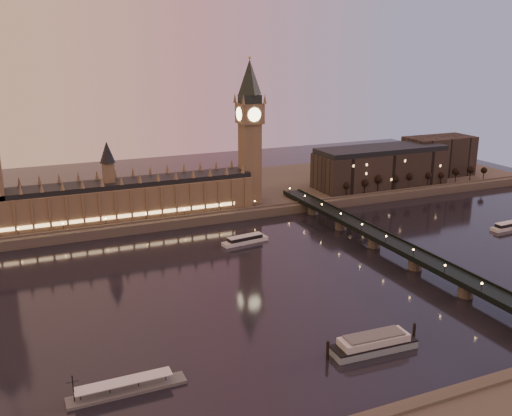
{
  "coord_description": "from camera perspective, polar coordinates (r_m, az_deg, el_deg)",
  "views": [
    {
      "loc": [
        -103.11,
        -248.95,
        118.4
      ],
      "look_at": [
        21.14,
        35.0,
        28.54
      ],
      "focal_mm": 40.0,
      "sensor_mm": 36.0,
      "label": 1
    }
  ],
  "objects": [
    {
      "name": "bare_tree_1",
      "position": [
        447.14,
        10.69,
        2.47
      ],
      "size": [
        5.72,
        5.72,
        11.63
      ],
      "color": "black",
      "rests_on": "ground"
    },
    {
      "name": "big_ben",
      "position": [
        405.58,
        -0.63,
        8.45
      ],
      "size": [
        17.68,
        17.68,
        104.0
      ],
      "color": "brown",
      "rests_on": "ground"
    },
    {
      "name": "moored_barge",
      "position": [
        238.31,
        11.68,
        -13.11
      ],
      "size": [
        41.35,
        11.5,
        7.58
      ],
      "rotation": [
        0.0,
        0.0,
        -0.04
      ],
      "color": "#7E95A1",
      "rests_on": "ground"
    },
    {
      "name": "bare_tree_9",
      "position": [
        524.07,
        21.78,
        3.59
      ],
      "size": [
        5.72,
        5.72,
        11.63
      ],
      "color": "black",
      "rests_on": "ground"
    },
    {
      "name": "bare_tree_8",
      "position": [
        513.52,
        20.58,
        3.47
      ],
      "size": [
        5.72,
        5.72,
        11.63
      ],
      "color": "black",
      "rests_on": "ground"
    },
    {
      "name": "bare_tree_2",
      "position": [
        455.7,
        12.27,
        2.64
      ],
      "size": [
        5.72,
        5.72,
        11.63
      ],
      "color": "black",
      "rests_on": "ground"
    },
    {
      "name": "cruise_boat_b",
      "position": [
        411.95,
        23.87,
        -1.66
      ],
      "size": [
        25.97,
        7.92,
        4.73
      ],
      "rotation": [
        0.0,
        0.0,
        0.06
      ],
      "color": "silver",
      "rests_on": "ground"
    },
    {
      "name": "pontoon_pier",
      "position": [
        215.48,
        -12.8,
        -17.23
      ],
      "size": [
        41.82,
        6.97,
        11.15
      ],
      "color": "#595B5E",
      "rests_on": "ground"
    },
    {
      "name": "ground",
      "position": [
        294.32,
        -1.05,
        -7.56
      ],
      "size": [
        700.0,
        700.0,
        0.0
      ],
      "primitive_type": "plane",
      "color": "black",
      "rests_on": "ground"
    },
    {
      "name": "far_embankment",
      "position": [
        449.87,
        -5.61,
        1.22
      ],
      "size": [
        560.0,
        130.0,
        6.0
      ],
      "primitive_type": "cube",
      "color": "#423D35",
      "rests_on": "ground"
    },
    {
      "name": "cruise_boat_a",
      "position": [
        351.02,
        -1.09,
        -3.18
      ],
      "size": [
        30.53,
        10.43,
        4.79
      ],
      "rotation": [
        0.0,
        0.0,
        0.13
      ],
      "color": "silver",
      "rests_on": "ground"
    },
    {
      "name": "city_block",
      "position": [
        492.32,
        14.24,
        4.41
      ],
      "size": [
        155.0,
        45.0,
        34.0
      ],
      "color": "black",
      "rests_on": "ground"
    },
    {
      "name": "bare_tree_3",
      "position": [
        464.6,
        13.8,
        2.8
      ],
      "size": [
        5.72,
        5.72,
        11.63
      ],
      "color": "black",
      "rests_on": "ground"
    },
    {
      "name": "palace_of_westminster",
      "position": [
        387.52,
        -13.52,
        1.26
      ],
      "size": [
        180.0,
        26.62,
        52.0
      ],
      "color": "brown",
      "rests_on": "ground"
    },
    {
      "name": "bare_tree_5",
      "position": [
        483.33,
        16.67,
        3.09
      ],
      "size": [
        5.72,
        5.72,
        11.63
      ],
      "color": "black",
      "rests_on": "ground"
    },
    {
      "name": "bare_tree_7",
      "position": [
        503.2,
        19.33,
        3.35
      ],
      "size": [
        5.72,
        5.72,
        11.63
      ],
      "color": "black",
      "rests_on": "ground"
    },
    {
      "name": "bare_tree_0",
      "position": [
        438.94,
        9.05,
        2.29
      ],
      "size": [
        5.72,
        5.72,
        11.63
      ],
      "color": "black",
      "rests_on": "ground"
    },
    {
      "name": "westminster_bridge",
      "position": [
        335.6,
        13.58,
        -3.96
      ],
      "size": [
        13.2,
        260.0,
        15.3
      ],
      "color": "black",
      "rests_on": "ground"
    },
    {
      "name": "bare_tree_6",
      "position": [
        493.13,
        18.03,
        3.22
      ],
      "size": [
        5.72,
        5.72,
        11.63
      ],
      "color": "black",
      "rests_on": "ground"
    },
    {
      "name": "bare_tree_4",
      "position": [
        473.82,
        15.26,
        2.95
      ],
      "size": [
        5.72,
        5.72,
        11.63
      ],
      "color": "black",
      "rests_on": "ground"
    }
  ]
}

